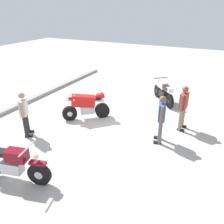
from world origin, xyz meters
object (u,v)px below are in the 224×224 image
motorcycle_silver_cruiser (164,92)px  motorcycle_red_sportbike (86,105)px  motorcycle_maroon_cruiser (13,164)px  person_in_blue_shirt (161,116)px  person_in_white_shirt (24,112)px  person_in_red_shirt (183,105)px

motorcycle_silver_cruiser → motorcycle_red_sportbike: bearing=105.3°
motorcycle_maroon_cruiser → motorcycle_silver_cruiser: 7.57m
motorcycle_red_sportbike → motorcycle_silver_cruiser: bearing=-165.6°
motorcycle_silver_cruiser → person_in_blue_shirt: person_in_blue_shirt is taller
motorcycle_silver_cruiser → motorcycle_maroon_cruiser: bearing=125.9°
motorcycle_maroon_cruiser → person_in_white_shirt: 2.51m
person_in_blue_shirt → motorcycle_maroon_cruiser: bearing=36.6°
person_in_red_shirt → motorcycle_red_sportbike: bearing=-162.9°
person_in_white_shirt → person_in_blue_shirt: size_ratio=0.97×
motorcycle_red_sportbike → person_in_blue_shirt: size_ratio=0.97×
motorcycle_maroon_cruiser → person_in_blue_shirt: person_in_blue_shirt is taller
motorcycle_red_sportbike → motorcycle_silver_cruiser: size_ratio=0.95×
motorcycle_red_sportbike → motorcycle_maroon_cruiser: motorcycle_red_sportbike is taller
person_in_white_shirt → motorcycle_silver_cruiser: bearing=21.3°
motorcycle_red_sportbike → motorcycle_maroon_cruiser: size_ratio=0.79×
person_in_red_shirt → person_in_white_shirt: size_ratio=1.04×
motorcycle_red_sportbike → person_in_blue_shirt: 3.28m
motorcycle_silver_cruiser → person_in_blue_shirt: (-3.62, -0.86, 0.44)m
person_in_red_shirt → person_in_blue_shirt: 1.33m
motorcycle_maroon_cruiser → person_in_red_shirt: person_in_red_shirt is taller
motorcycle_red_sportbike → person_in_white_shirt: size_ratio=1.00×
motorcycle_silver_cruiser → person_in_red_shirt: bearing=171.1°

